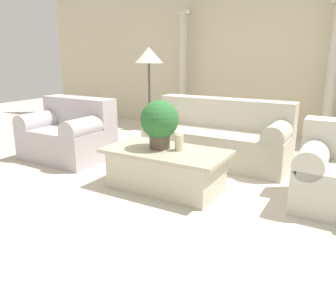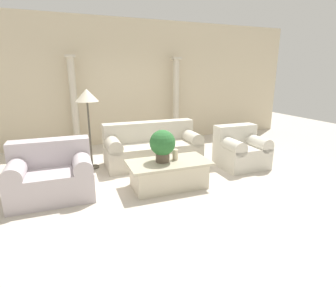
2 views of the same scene
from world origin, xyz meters
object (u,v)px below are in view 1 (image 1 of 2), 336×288
sofa_long (218,136)px  floor_lamp (149,61)px  loveseat (69,133)px  coffee_table (166,169)px  potted_plant (160,122)px

sofa_long → floor_lamp: floor_lamp is taller
loveseat → coffee_table: bearing=-9.8°
coffee_table → floor_lamp: (-1.12, 1.39, 1.13)m
sofa_long → loveseat: size_ratio=1.65×
floor_lamp → potted_plant: bearing=-53.1°
loveseat → potted_plant: (1.70, -0.28, 0.38)m
sofa_long → coffee_table: (-0.11, -1.26, -0.12)m
coffee_table → potted_plant: (-0.10, 0.03, 0.51)m
sofa_long → potted_plant: potted_plant is taller
coffee_table → floor_lamp: bearing=128.9°
loveseat → floor_lamp: floor_lamp is taller
sofa_long → floor_lamp: 1.60m
loveseat → floor_lamp: (0.67, 1.08, 1.00)m
loveseat → floor_lamp: size_ratio=0.75×
loveseat → potted_plant: potted_plant is taller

